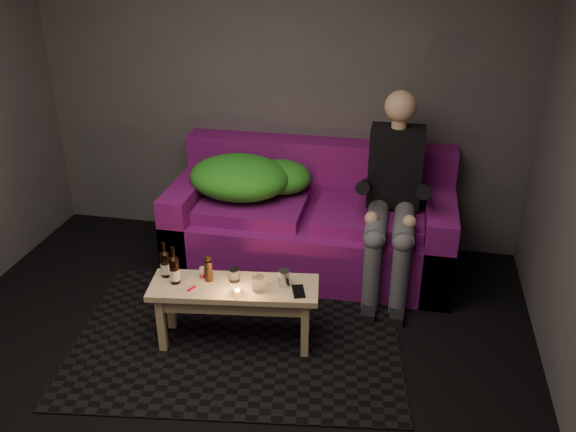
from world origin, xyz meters
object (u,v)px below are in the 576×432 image
Objects in this scene: coffee_table at (234,295)px; beer_bottle_b at (174,270)px; beer_bottle_a at (165,264)px; steel_cup at (284,278)px; person at (393,192)px; sofa at (312,224)px.

beer_bottle_b reaches higher than coffee_table.
steel_cup is at bearing 3.06° from beer_bottle_a.
person is at bearing 34.03° from beer_bottle_a.
person reaches higher than beer_bottle_a.
coffee_table is (-0.93, -0.96, -0.39)m from person.
coffee_table is 10.37× the size of steel_cup.
steel_cup is at bearing -124.62° from person.
beer_bottle_b is (-0.37, -0.04, 0.17)m from coffee_table.
coffee_table is 0.49m from beer_bottle_a.
sofa reaches higher than beer_bottle_a.
beer_bottle_a is at bearing 177.43° from coffee_table.
sofa is 1.18m from coffee_table.
sofa is 1.38m from beer_bottle_a.
beer_bottle_a is 2.31× the size of steel_cup.
coffee_table is (-0.32, -1.14, 0.02)m from sofa.
steel_cup is (0.69, 0.11, -0.04)m from beer_bottle_b.
coffee_table is 0.41m from beer_bottle_b.
coffee_table is at bearing -105.45° from sofa.
beer_bottle_a reaches higher than coffee_table.
sofa is 1.38m from beer_bottle_b.
person is at bearing 45.88° from coffee_table.
beer_bottle_a is at bearing 143.94° from beer_bottle_b.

